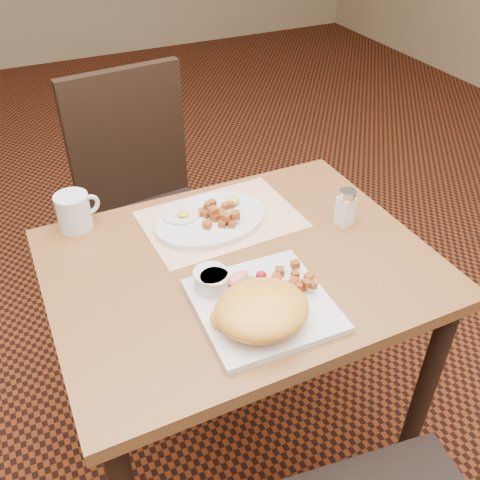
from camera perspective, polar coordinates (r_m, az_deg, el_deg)
name	(u,v)px	position (r m, az deg, el deg)	size (l,w,h in m)	color
ground	(240,440)	(1.85, 0.04, -20.55)	(8.00, 8.00, 0.00)	black
table	(241,295)	(1.35, 0.06, -5.83)	(0.90, 0.70, 0.75)	brown
chair_far	(146,199)	(1.93, -10.00, 4.38)	(0.46, 0.47, 0.97)	black
placemat	(221,219)	(1.42, -2.05, 2.22)	(0.40, 0.28, 0.00)	white
plate_square	(263,305)	(1.16, 2.48, -6.96)	(0.28, 0.28, 0.02)	silver
plate_oval	(211,220)	(1.40, -3.13, 2.19)	(0.30, 0.23, 0.02)	silver
hollandaise_mound	(261,310)	(1.09, 2.24, -7.51)	(0.20, 0.18, 0.07)	#FFAB31
ramekin	(211,279)	(1.17, -3.11, -4.19)	(0.08, 0.09, 0.04)	silver
garnish_sq	(246,278)	(1.19, 0.59, -4.10)	(0.10, 0.06, 0.03)	#387223
fried_egg	(181,214)	(1.41, -6.27, 2.79)	(0.10, 0.10, 0.02)	white
garnish_ov	(232,201)	(1.44, -0.82, 4.13)	(0.05, 0.04, 0.02)	#387223
salt_shaker	(346,207)	(1.40, 11.22, 3.49)	(0.05, 0.05, 0.10)	white
coffee_mug	(75,211)	(1.43, -17.24, 2.94)	(0.12, 0.09, 0.10)	silver
home_fries_sq	(292,284)	(1.18, 5.53, -4.68)	(0.11, 0.12, 0.03)	#AD541B
home_fries_ov	(217,214)	(1.39, -2.44, 2.82)	(0.11, 0.13, 0.03)	#AD541B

